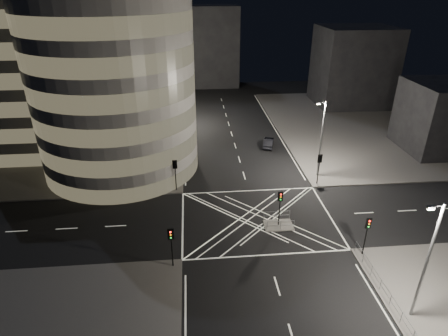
{
  "coord_description": "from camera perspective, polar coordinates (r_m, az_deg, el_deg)",
  "views": [
    {
      "loc": [
        -6.63,
        -33.16,
        23.08
      ],
      "look_at": [
        -2.99,
        6.53,
        3.0
      ],
      "focal_mm": 30.0,
      "sensor_mm": 36.0,
      "label": 1
    }
  ],
  "objects": [
    {
      "name": "street_lamp_right_near",
      "position": [
        30.54,
        28.5,
        -12.13
      ],
      "size": [
        1.25,
        0.25,
        10.0
      ],
      "color": "slate",
      "rests_on": "sidewalk_near_right"
    },
    {
      "name": "building_right_near",
      "position": [
        63.87,
        30.28,
        6.76
      ],
      "size": [
        10.0,
        10.0,
        10.0
      ],
      "primitive_type": "cube",
      "color": "black",
      "rests_on": "sidewalk_far_right"
    },
    {
      "name": "street_lamp_right_far",
      "position": [
        48.4,
        14.58,
        4.61
      ],
      "size": [
        1.25,
        0.25,
        10.0
      ],
      "color": "slate",
      "rests_on": "sidewalk_far_right"
    },
    {
      "name": "traffic_signal_fr",
      "position": [
        47.34,
        14.32,
        0.64
      ],
      "size": [
        0.55,
        0.22,
        4.0
      ],
      "color": "black",
      "rests_on": "sidewalk_far_right"
    },
    {
      "name": "central_island",
      "position": [
        40.07,
        8.27,
        -8.62
      ],
      "size": [
        3.0,
        2.0,
        0.15
      ],
      "primitive_type": "cube",
      "color": "slate",
      "rests_on": "ground"
    },
    {
      "name": "tree_a",
      "position": [
        46.06,
        -9.65,
        3.13
      ],
      "size": [
        4.73,
        4.73,
        7.5
      ],
      "color": "black",
      "rests_on": "sidewalk_far_left"
    },
    {
      "name": "traffic_signal_island",
      "position": [
        38.51,
        8.54,
        -5.17
      ],
      "size": [
        0.55,
        0.22,
        4.0
      ],
      "color": "black",
      "rests_on": "central_island"
    },
    {
      "name": "street_lamp_left_near",
      "position": [
        48.52,
        -8.24,
        5.27
      ],
      "size": [
        1.25,
        0.25,
        10.0
      ],
      "color": "slate",
      "rests_on": "sidewalk_far_left"
    },
    {
      "name": "sedan",
      "position": [
        58.18,
        6.8,
        3.89
      ],
      "size": [
        2.5,
        4.31,
        1.34
      ],
      "primitive_type": "imported",
      "rotation": [
        0.0,
        0.0,
        2.86
      ],
      "color": "black",
      "rests_on": "ground"
    },
    {
      "name": "sidewalk_far_right",
      "position": [
        73.6,
        24.18,
        6.14
      ],
      "size": [
        42.0,
        42.0,
        0.15
      ],
      "primitive_type": "cube",
      "color": "#595653",
      "rests_on": "ground"
    },
    {
      "name": "traffic_signal_nl",
      "position": [
        33.26,
        -8.05,
        -10.9
      ],
      "size": [
        0.55,
        0.22,
        4.0
      ],
      "color": "black",
      "rests_on": "sidewalk_near_left"
    },
    {
      "name": "ground",
      "position": [
        40.94,
        5.05,
        -7.69
      ],
      "size": [
        120.0,
        120.0,
        0.0
      ],
      "primitive_type": "plane",
      "color": "black",
      "rests_on": "ground"
    },
    {
      "name": "railing_island_south",
      "position": [
        39.0,
        8.62,
        -8.62
      ],
      "size": [
        2.8,
        0.06,
        1.1
      ],
      "primitive_type": "cube",
      "color": "slate",
      "rests_on": "central_island"
    },
    {
      "name": "office_block_rear",
      "position": [
        77.63,
        -17.36,
        16.76
      ],
      "size": [
        24.0,
        16.0,
        22.0
      ],
      "primitive_type": "cube",
      "color": "#97948F",
      "rests_on": "sidewalk_far_left"
    },
    {
      "name": "tree_b",
      "position": [
        51.74,
        -9.23,
        5.42
      ],
      "size": [
        4.4,
        4.4,
        6.95
      ],
      "color": "black",
      "rests_on": "sidewalk_far_left"
    },
    {
      "name": "building_far_end",
      "position": [
        92.27,
        -3.73,
        17.91
      ],
      "size": [
        18.0,
        8.0,
        18.0
      ],
      "primitive_type": "cube",
      "color": "black",
      "rests_on": "ground"
    },
    {
      "name": "tree_c",
      "position": [
        57.43,
        -8.9,
        7.41
      ],
      "size": [
        4.16,
        4.16,
        6.63
      ],
      "color": "black",
      "rests_on": "sidewalk_far_left"
    },
    {
      "name": "tree_e",
      "position": [
        68.78,
        -8.43,
        10.94
      ],
      "size": [
        3.7,
        3.7,
        6.68
      ],
      "color": "black",
      "rests_on": "sidewalk_far_left"
    },
    {
      "name": "office_tower_curved",
      "position": [
        54.78,
        -20.72,
        14.12
      ],
      "size": [
        30.0,
        29.0,
        27.2
      ],
      "color": "#97948F",
      "rests_on": "sidewalk_far_left"
    },
    {
      "name": "railing_island_north",
      "position": [
        40.44,
        8.05,
        -7.16
      ],
      "size": [
        2.8,
        0.06,
        1.1
      ],
      "primitive_type": "cube",
      "color": "slate",
      "rests_on": "central_island"
    },
    {
      "name": "tree_d",
      "position": [
        62.96,
        -8.67,
        9.68
      ],
      "size": [
        4.27,
        4.27,
        7.24
      ],
      "color": "black",
      "rests_on": "sidewalk_far_left"
    },
    {
      "name": "traffic_signal_fl",
      "position": [
        44.81,
        -7.46,
        -0.25
      ],
      "size": [
        0.55,
        0.22,
        4.0
      ],
      "color": "black",
      "rests_on": "sidewalk_far_left"
    },
    {
      "name": "railing_near_right",
      "position": [
        34.13,
        23.36,
        -16.96
      ],
      "size": [
        0.06,
        11.7,
        1.1
      ],
      "primitive_type": "cube",
      "color": "slate",
      "rests_on": "sidewalk_near_right"
    },
    {
      "name": "street_lamp_left_far",
      "position": [
        65.61,
        -7.65,
        11.0
      ],
      "size": [
        1.25,
        0.25,
        10.0
      ],
      "color": "slate",
      "rests_on": "sidewalk_far_left"
    },
    {
      "name": "traffic_signal_nr",
      "position": [
        36.6,
        20.98,
        -8.74
      ],
      "size": [
        0.55,
        0.22,
        4.0
      ],
      "color": "black",
      "rests_on": "sidewalk_near_right"
    },
    {
      "name": "building_right_far",
      "position": [
        81.57,
        19.07,
        14.44
      ],
      "size": [
        14.0,
        12.0,
        15.0
      ],
      "primitive_type": "cube",
      "color": "black",
      "rests_on": "sidewalk_far_right"
    },
    {
      "name": "sidewalk_far_left",
      "position": [
        68.18,
        -24.13,
        4.62
      ],
      "size": [
        42.0,
        42.0,
        0.15
      ],
      "primitive_type": "cube",
      "color": "#595653",
      "rests_on": "ground"
    }
  ]
}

